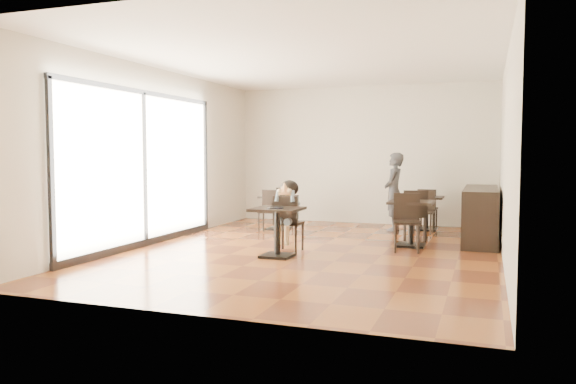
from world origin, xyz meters
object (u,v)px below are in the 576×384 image
at_px(child_table, 277,232).
at_px(chair_left_b, 269,212).
at_px(child, 289,216).
at_px(chair_mid_a, 415,216).
at_px(cafe_table_left, 278,213).
at_px(adult_patron, 394,192).
at_px(cafe_table_mid, 411,224).
at_px(chair_back_b, 424,212).
at_px(chair_mid_b, 407,223).
at_px(chair_left_a, 287,207).
at_px(chair_back_a, 428,209).
at_px(cafe_table_back, 426,213).
at_px(child_chair, 289,223).

relative_size(child_table, chair_left_b, 0.89).
height_order(child_table, child, child).
bearing_deg(child, chair_mid_a, 43.15).
xyz_separation_m(child_table, child, (0.00, 0.55, 0.20)).
bearing_deg(child_table, cafe_table_left, 110.29).
distance_m(adult_patron, cafe_table_mid, 2.06).
height_order(adult_patron, chair_mid_a, adult_patron).
xyz_separation_m(adult_patron, chair_mid_a, (0.61, -1.37, -0.34)).
height_order(cafe_table_left, chair_back_b, chair_back_b).
bearing_deg(chair_left_b, chair_mid_b, -28.42).
height_order(adult_patron, chair_left_a, adult_patron).
distance_m(chair_mid_a, chair_left_a, 3.22).
relative_size(chair_left_a, chair_back_a, 1.01).
bearing_deg(chair_back_b, child, -120.53).
distance_m(child, chair_mid_b, 1.97).
xyz_separation_m(adult_patron, cafe_table_mid, (0.61, -1.92, -0.42)).
height_order(cafe_table_mid, chair_back_a, chair_back_a).
bearing_deg(adult_patron, chair_back_a, 133.76).
bearing_deg(child_table, chair_left_a, 107.35).
relative_size(child, chair_mid_b, 1.23).
xyz_separation_m(adult_patron, chair_back_a, (0.65, 0.56, -0.39)).
xyz_separation_m(child_table, cafe_table_left, (-1.11, 3.00, -0.03)).
distance_m(cafe_table_mid, chair_back_b, 1.67).
xyz_separation_m(cafe_table_back, chair_mid_b, (-0.04, -2.77, 0.12)).
relative_size(adult_patron, chair_back_b, 1.90).
distance_m(chair_mid_b, chair_back_b, 2.22).
height_order(child_table, cafe_table_back, child_table).
bearing_deg(cafe_table_mid, adult_patron, 107.53).
distance_m(cafe_table_mid, cafe_table_back, 2.22).
xyz_separation_m(child_chair, adult_patron, (1.25, 3.12, 0.35)).
height_order(chair_mid_a, chair_back_a, chair_mid_a).
bearing_deg(child, chair_mid_b, 19.07).
relative_size(adult_patron, chair_left_a, 1.88).
bearing_deg(child_table, chair_mid_a, 50.96).
height_order(chair_mid_a, chair_back_b, chair_mid_a).
distance_m(cafe_table_left, chair_back_a, 3.25).
xyz_separation_m(adult_patron, chair_left_a, (-2.36, -0.12, -0.39)).
bearing_deg(adult_patron, chair_back_b, 72.00).
relative_size(cafe_table_mid, cafe_table_left, 1.10).
relative_size(cafe_table_left, chair_left_b, 0.83).
bearing_deg(child_chair, cafe_table_mid, -147.32).
bearing_deg(child_chair, chair_mid_a, -136.85).
distance_m(chair_mid_b, chair_left_a, 3.79).
bearing_deg(chair_mid_b, child_chair, -170.38).
relative_size(cafe_table_left, chair_back_a, 0.84).
bearing_deg(child_chair, cafe_table_left, -65.64).
bearing_deg(cafe_table_left, adult_patron, 15.85).
height_order(chair_left_b, chair_back_a, chair_left_b).
xyz_separation_m(cafe_table_mid, chair_mid_a, (0.00, 0.55, 0.08)).
bearing_deg(cafe_table_left, chair_back_a, 22.22).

